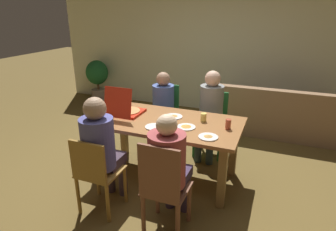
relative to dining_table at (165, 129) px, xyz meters
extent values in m
plane|color=brown|center=(0.00, 0.00, -0.67)|extent=(20.00, 20.00, 0.00)
cube|color=beige|center=(0.00, 2.81, 0.68)|extent=(7.20, 0.12, 2.70)
cube|color=#956034|center=(0.00, 0.00, 0.09)|extent=(1.85, 0.95, 0.04)
cube|color=olive|center=(-0.80, -0.35, -0.30)|extent=(0.09, 0.09, 0.74)
cube|color=olive|center=(0.80, -0.35, -0.30)|extent=(0.09, 0.09, 0.74)
cube|color=olive|center=(-0.80, 0.35, -0.30)|extent=(0.09, 0.09, 0.74)
cube|color=olive|center=(0.80, 0.35, -0.30)|extent=(0.09, 0.09, 0.74)
cylinder|color=olive|center=(-0.57, -0.67, -0.45)|extent=(0.04, 0.04, 0.44)
cylinder|color=olive|center=(-0.20, -0.67, -0.45)|extent=(0.04, 0.04, 0.44)
cylinder|color=olive|center=(-0.57, -1.02, -0.45)|extent=(0.04, 0.04, 0.44)
cylinder|color=olive|center=(-0.20, -1.02, -0.45)|extent=(0.04, 0.04, 0.44)
cube|color=olive|center=(-0.38, -0.84, -0.21)|extent=(0.42, 0.40, 0.02)
cube|color=olive|center=(-0.38, -1.03, 0.00)|extent=(0.40, 0.03, 0.41)
cylinder|color=#3F303C|center=(-0.47, -0.56, -0.44)|extent=(0.10, 0.10, 0.46)
cylinder|color=#3F303C|center=(-0.30, -0.56, -0.44)|extent=(0.10, 0.10, 0.46)
cube|color=#3F303C|center=(-0.38, -0.69, -0.15)|extent=(0.30, 0.30, 0.11)
cylinder|color=#4E5094|center=(-0.38, -0.84, 0.11)|extent=(0.34, 0.34, 0.54)
sphere|color=#A28062|center=(-0.38, -0.84, 0.49)|extent=(0.23, 0.23, 0.23)
cylinder|color=brown|center=(0.20, -0.70, -0.45)|extent=(0.04, 0.04, 0.44)
cylinder|color=brown|center=(0.55, -0.70, -0.45)|extent=(0.04, 0.04, 0.44)
cylinder|color=brown|center=(0.20, -1.04, -0.45)|extent=(0.04, 0.04, 0.44)
cylinder|color=brown|center=(0.55, -1.04, -0.45)|extent=(0.04, 0.04, 0.44)
cube|color=brown|center=(0.38, -0.87, -0.21)|extent=(0.41, 0.40, 0.02)
cube|color=brown|center=(0.38, -1.05, 0.06)|extent=(0.39, 0.03, 0.52)
cylinder|color=#3A2D47|center=(0.29, -0.56, -0.44)|extent=(0.10, 0.10, 0.46)
cylinder|color=#3A2D47|center=(0.46, -0.56, -0.44)|extent=(0.10, 0.10, 0.46)
cube|color=#3A2D47|center=(0.38, -0.71, -0.15)|extent=(0.32, 0.32, 0.11)
cylinder|color=#9D4243|center=(0.38, -0.87, 0.10)|extent=(0.35, 0.35, 0.51)
sphere|color=beige|center=(0.38, -0.87, 0.44)|extent=(0.19, 0.19, 0.19)
cylinder|color=#246B33|center=(-0.22, 0.70, -0.45)|extent=(0.05, 0.05, 0.44)
cylinder|color=#246B33|center=(-0.55, 0.70, -0.45)|extent=(0.05, 0.05, 0.44)
cylinder|color=#246B33|center=(-0.22, 1.03, -0.45)|extent=(0.05, 0.05, 0.44)
cylinder|color=#246B33|center=(-0.55, 1.03, -0.45)|extent=(0.05, 0.05, 0.44)
cube|color=#246B33|center=(-0.38, 0.87, -0.21)|extent=(0.40, 0.39, 0.02)
cube|color=#246B33|center=(-0.38, 1.05, 0.04)|extent=(0.38, 0.03, 0.48)
cylinder|color=#3B3B41|center=(-0.30, 0.57, -0.44)|extent=(0.10, 0.10, 0.46)
cylinder|color=#3B3B41|center=(-0.47, 0.57, -0.44)|extent=(0.10, 0.10, 0.46)
cube|color=#3B3B41|center=(-0.38, 0.71, -0.15)|extent=(0.30, 0.32, 0.11)
cylinder|color=#485FA6|center=(-0.38, 0.87, 0.07)|extent=(0.33, 0.33, 0.46)
sphere|color=#A1795C|center=(-0.38, 0.87, 0.40)|extent=(0.21, 0.21, 0.21)
cylinder|color=#277337|center=(0.56, 0.63, -0.45)|extent=(0.04, 0.04, 0.44)
cylinder|color=#277337|center=(0.19, 0.63, -0.45)|extent=(0.04, 0.04, 0.44)
cylinder|color=#277337|center=(0.56, 1.01, -0.45)|extent=(0.04, 0.04, 0.44)
cylinder|color=#277337|center=(0.19, 1.01, -0.45)|extent=(0.04, 0.04, 0.44)
cube|color=#277337|center=(0.38, 0.82, -0.21)|extent=(0.42, 0.43, 0.02)
cube|color=#277337|center=(0.38, 1.02, 0.02)|extent=(0.40, 0.03, 0.45)
cylinder|color=#2C3F43|center=(0.46, 0.51, -0.44)|extent=(0.10, 0.10, 0.46)
cylinder|color=#2C3F43|center=(0.29, 0.51, -0.44)|extent=(0.10, 0.10, 0.46)
cube|color=#2C3F43|center=(0.38, 0.65, -0.15)|extent=(0.30, 0.33, 0.11)
cylinder|color=gray|center=(0.38, 0.82, 0.11)|extent=(0.33, 0.33, 0.54)
sphere|color=#D6AA8C|center=(0.38, 0.82, 0.48)|extent=(0.22, 0.22, 0.22)
cube|color=red|center=(-0.54, 0.05, 0.13)|extent=(0.37, 0.37, 0.03)
cylinder|color=#D18548|center=(-0.54, 0.05, 0.15)|extent=(0.33, 0.33, 0.01)
cube|color=red|center=(-0.54, -0.18, 0.32)|extent=(0.37, 0.08, 0.37)
cylinder|color=white|center=(0.06, 0.14, 0.12)|extent=(0.23, 0.23, 0.01)
cone|color=#C18B41|center=(0.06, 0.14, 0.13)|extent=(0.11, 0.11, 0.02)
cylinder|color=white|center=(-0.03, -0.25, 0.12)|extent=(0.21, 0.21, 0.01)
cylinder|color=silver|center=(0.61, -0.29, 0.12)|extent=(0.21, 0.21, 0.01)
cone|color=#C28B42|center=(0.61, -0.29, 0.13)|extent=(0.10, 0.10, 0.02)
cylinder|color=white|center=(0.31, -0.12, 0.12)|extent=(0.21, 0.21, 0.01)
cone|color=#C88A36|center=(0.31, -0.12, 0.13)|extent=(0.12, 0.12, 0.02)
cylinder|color=#E4CD5F|center=(0.44, 0.14, 0.16)|extent=(0.07, 0.07, 0.10)
cylinder|color=#B34C35|center=(0.76, 0.02, 0.17)|extent=(0.06, 0.06, 0.12)
cube|color=#8B6949|center=(1.24, 2.07, -0.45)|extent=(2.00, 0.90, 0.43)
cube|color=#8B6949|center=(1.24, 1.70, -0.03)|extent=(2.00, 0.16, 0.41)
cube|color=#8B6949|center=(0.34, 2.07, -0.14)|extent=(0.20, 0.85, 0.18)
cube|color=#8B6949|center=(2.14, 2.07, -0.14)|extent=(0.20, 0.85, 0.18)
cylinder|color=gray|center=(-2.70, 2.44, -0.53)|extent=(0.33, 0.33, 0.26)
cylinder|color=brown|center=(-2.70, 2.44, -0.30)|extent=(0.05, 0.05, 0.20)
ellipsoid|color=#1D5E2D|center=(-2.70, 2.44, 0.00)|extent=(0.50, 0.50, 0.55)
camera|label=1|loc=(1.25, -3.01, 1.40)|focal=30.76mm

